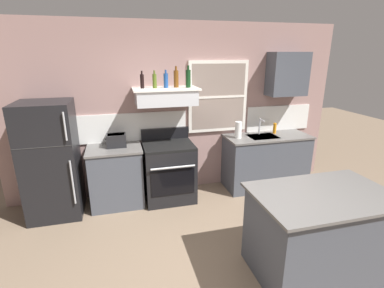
{
  "coord_description": "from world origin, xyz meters",
  "views": [
    {
      "loc": [
        -0.96,
        -2.23,
        2.23
      ],
      "look_at": [
        -0.05,
        1.2,
        1.1
      ],
      "focal_mm": 26.73,
      "sensor_mm": 36.0,
      "label": 1
    }
  ],
  "objects_px": {
    "bottle_balsamic_dark": "(142,81)",
    "kitchen_island": "(319,233)",
    "refrigerator": "(51,160)",
    "paper_towel_roll": "(238,130)",
    "stove_range": "(169,171)",
    "bottle_amber_wine": "(176,79)",
    "bottle_olive_oil_square": "(155,81)",
    "bottle_dark_green_wine": "(188,78)",
    "toaster": "(116,140)",
    "dish_soap_bottle": "(275,128)",
    "bottle_blue_liqueur": "(166,80)"
  },
  "relations": [
    {
      "from": "bottle_blue_liqueur",
      "to": "toaster",
      "type": "bearing_deg",
      "value": -178.31
    },
    {
      "from": "toaster",
      "to": "dish_soap_bottle",
      "type": "height_order",
      "value": "toaster"
    },
    {
      "from": "bottle_blue_liqueur",
      "to": "bottle_balsamic_dark",
      "type": "bearing_deg",
      "value": 174.57
    },
    {
      "from": "stove_range",
      "to": "bottle_amber_wine",
      "type": "xyz_separation_m",
      "value": [
        0.16,
        0.12,
        1.41
      ]
    },
    {
      "from": "toaster",
      "to": "paper_towel_roll",
      "type": "bearing_deg",
      "value": -1.17
    },
    {
      "from": "stove_range",
      "to": "bottle_amber_wine",
      "type": "relative_size",
      "value": 3.56
    },
    {
      "from": "bottle_blue_liqueur",
      "to": "stove_range",
      "type": "bearing_deg",
      "value": -94.66
    },
    {
      "from": "toaster",
      "to": "bottle_olive_oil_square",
      "type": "bearing_deg",
      "value": 2.81
    },
    {
      "from": "toaster",
      "to": "bottle_amber_wine",
      "type": "bearing_deg",
      "value": 2.68
    },
    {
      "from": "paper_towel_roll",
      "to": "bottle_amber_wine",
      "type": "bearing_deg",
      "value": 175.27
    },
    {
      "from": "stove_range",
      "to": "bottle_balsamic_dark",
      "type": "distance_m",
      "value": 1.43
    },
    {
      "from": "kitchen_island",
      "to": "bottle_blue_liqueur",
      "type": "bearing_deg",
      "value": 120.09
    },
    {
      "from": "toaster",
      "to": "stove_range",
      "type": "height_order",
      "value": "toaster"
    },
    {
      "from": "bottle_balsamic_dark",
      "to": "bottle_olive_oil_square",
      "type": "height_order",
      "value": "bottle_olive_oil_square"
    },
    {
      "from": "bottle_olive_oil_square",
      "to": "paper_towel_roll",
      "type": "distance_m",
      "value": 1.55
    },
    {
      "from": "bottle_olive_oil_square",
      "to": "paper_towel_roll",
      "type": "relative_size",
      "value": 0.93
    },
    {
      "from": "bottle_olive_oil_square",
      "to": "bottle_balsamic_dark",
      "type": "bearing_deg",
      "value": 171.8
    },
    {
      "from": "toaster",
      "to": "bottle_dark_green_wine",
      "type": "xyz_separation_m",
      "value": [
        1.09,
        -0.02,
        0.87
      ]
    },
    {
      "from": "stove_range",
      "to": "bottle_balsamic_dark",
      "type": "relative_size",
      "value": 4.42
    },
    {
      "from": "bottle_blue_liqueur",
      "to": "dish_soap_bottle",
      "type": "distance_m",
      "value": 2.06
    },
    {
      "from": "refrigerator",
      "to": "bottle_dark_green_wine",
      "type": "distance_m",
      "value": 2.25
    },
    {
      "from": "bottle_blue_liqueur",
      "to": "bottle_dark_green_wine",
      "type": "height_order",
      "value": "bottle_dark_green_wine"
    },
    {
      "from": "stove_range",
      "to": "kitchen_island",
      "type": "bearing_deg",
      "value": -58.5
    },
    {
      "from": "bottle_blue_liqueur",
      "to": "kitchen_island",
      "type": "height_order",
      "value": "bottle_blue_liqueur"
    },
    {
      "from": "bottle_balsamic_dark",
      "to": "bottle_amber_wine",
      "type": "distance_m",
      "value": 0.5
    },
    {
      "from": "bottle_dark_green_wine",
      "to": "kitchen_island",
      "type": "bearing_deg",
      "value": -66.63
    },
    {
      "from": "stove_range",
      "to": "bottle_olive_oil_square",
      "type": "xyz_separation_m",
      "value": [
        -0.16,
        0.11,
        1.39
      ]
    },
    {
      "from": "kitchen_island",
      "to": "dish_soap_bottle",
      "type": "bearing_deg",
      "value": 72.43
    },
    {
      "from": "bottle_balsamic_dark",
      "to": "bottle_dark_green_wine",
      "type": "bearing_deg",
      "value": -6.44
    },
    {
      "from": "bottle_olive_oil_square",
      "to": "dish_soap_bottle",
      "type": "distance_m",
      "value": 2.21
    },
    {
      "from": "bottle_olive_oil_square",
      "to": "dish_soap_bottle",
      "type": "height_order",
      "value": "bottle_olive_oil_square"
    },
    {
      "from": "bottle_olive_oil_square",
      "to": "bottle_amber_wine",
      "type": "relative_size",
      "value": 0.82
    },
    {
      "from": "refrigerator",
      "to": "stove_range",
      "type": "relative_size",
      "value": 1.49
    },
    {
      "from": "bottle_blue_liqueur",
      "to": "dish_soap_bottle",
      "type": "bearing_deg",
      "value": 1.17
    },
    {
      "from": "toaster",
      "to": "bottle_balsamic_dark",
      "type": "distance_m",
      "value": 0.94
    },
    {
      "from": "stove_range",
      "to": "bottle_olive_oil_square",
      "type": "height_order",
      "value": "bottle_olive_oil_square"
    },
    {
      "from": "bottle_blue_liqueur",
      "to": "bottle_amber_wine",
      "type": "distance_m",
      "value": 0.16
    },
    {
      "from": "stove_range",
      "to": "dish_soap_bottle",
      "type": "bearing_deg",
      "value": 4.18
    },
    {
      "from": "dish_soap_bottle",
      "to": "bottle_dark_green_wine",
      "type": "bearing_deg",
      "value": -177.01
    },
    {
      "from": "refrigerator",
      "to": "bottle_olive_oil_square",
      "type": "bearing_deg",
      "value": 4.94
    },
    {
      "from": "refrigerator",
      "to": "bottle_amber_wine",
      "type": "bearing_deg",
      "value": 4.5
    },
    {
      "from": "refrigerator",
      "to": "paper_towel_roll",
      "type": "xyz_separation_m",
      "value": [
        2.81,
        0.06,
        0.23
      ]
    },
    {
      "from": "refrigerator",
      "to": "bottle_amber_wine",
      "type": "distance_m",
      "value": 2.11
    },
    {
      "from": "stove_range",
      "to": "bottle_balsamic_dark",
      "type": "xyz_separation_m",
      "value": [
        -0.33,
        0.13,
        1.38
      ]
    },
    {
      "from": "bottle_balsamic_dark",
      "to": "kitchen_island",
      "type": "bearing_deg",
      "value": -53.79
    },
    {
      "from": "bottle_amber_wine",
      "to": "refrigerator",
      "type": "bearing_deg",
      "value": -175.5
    },
    {
      "from": "bottle_balsamic_dark",
      "to": "bottle_dark_green_wine",
      "type": "height_order",
      "value": "bottle_dark_green_wine"
    },
    {
      "from": "refrigerator",
      "to": "kitchen_island",
      "type": "bearing_deg",
      "value": -34.32
    },
    {
      "from": "bottle_amber_wine",
      "to": "bottle_dark_green_wine",
      "type": "relative_size",
      "value": 0.97
    },
    {
      "from": "refrigerator",
      "to": "paper_towel_roll",
      "type": "distance_m",
      "value": 2.82
    }
  ]
}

